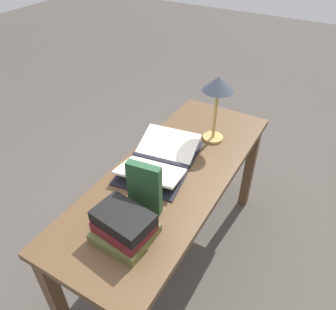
% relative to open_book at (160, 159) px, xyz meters
% --- Properties ---
extents(ground_plane, '(12.00, 12.00, 0.00)m').
position_rel_open_book_xyz_m(ground_plane, '(0.03, 0.09, -0.75)').
color(ground_plane, '#47423D').
extents(reading_desk, '(1.50, 0.57, 0.73)m').
position_rel_open_book_xyz_m(reading_desk, '(0.03, 0.09, -0.13)').
color(reading_desk, brown).
rests_on(reading_desk, ground_plane).
extents(open_book, '(0.56, 0.41, 0.07)m').
position_rel_open_book_xyz_m(open_book, '(0.00, 0.00, 0.00)').
color(open_book, black).
rests_on(open_book, reading_desk).
extents(book_stack_tall, '(0.21, 0.25, 0.14)m').
position_rel_open_book_xyz_m(book_stack_tall, '(0.49, 0.13, 0.04)').
color(book_stack_tall, brown).
rests_on(book_stack_tall, reading_desk).
extents(book_standing_upright, '(0.06, 0.16, 0.26)m').
position_rel_open_book_xyz_m(book_standing_upright, '(0.32, 0.12, 0.11)').
color(book_standing_upright, '#234C2D').
rests_on(book_standing_upright, reading_desk).
extents(reading_lamp, '(0.17, 0.17, 0.39)m').
position_rel_open_book_xyz_m(reading_lamp, '(-0.35, 0.15, 0.29)').
color(reading_lamp, tan).
rests_on(reading_lamp, reading_desk).
extents(coffee_mug, '(0.08, 0.09, 0.10)m').
position_rel_open_book_xyz_m(coffee_mug, '(0.19, -0.03, 0.03)').
color(coffee_mug, white).
rests_on(coffee_mug, reading_desk).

